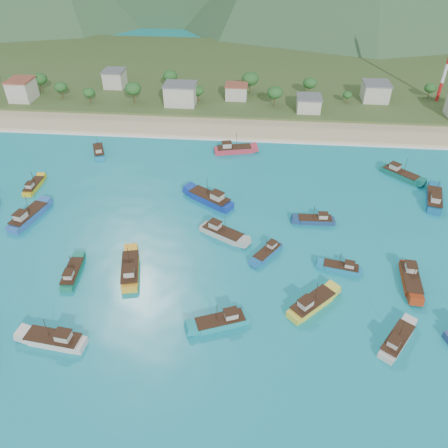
# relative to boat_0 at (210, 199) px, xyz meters

# --- Properties ---
(ground) EXTENTS (600.00, 600.00, 0.00)m
(ground) POSITION_rel_boat_0_xyz_m (8.15, -31.37, -1.01)
(ground) COLOR #0D8594
(ground) RESTS_ON ground
(beach) EXTENTS (400.00, 18.00, 1.20)m
(beach) POSITION_rel_boat_0_xyz_m (8.15, 47.63, -1.01)
(beach) COLOR beige
(beach) RESTS_ON ground
(land) EXTENTS (400.00, 110.00, 2.40)m
(land) POSITION_rel_boat_0_xyz_m (8.15, 108.63, -1.01)
(land) COLOR #385123
(land) RESTS_ON ground
(surf_line) EXTENTS (400.00, 2.50, 0.08)m
(surf_line) POSITION_rel_boat_0_xyz_m (8.15, 38.13, -1.01)
(surf_line) COLOR white
(surf_line) RESTS_ON ground
(village) EXTENTS (203.28, 28.41, 7.56)m
(village) POSITION_rel_boat_0_xyz_m (12.19, 68.09, 3.90)
(village) COLOR beige
(village) RESTS_ON ground
(vegetation) EXTENTS (275.84, 26.23, 8.97)m
(vegetation) POSITION_rel_boat_0_xyz_m (-5.73, 71.17, 4.32)
(vegetation) COLOR #235623
(vegetation) RESTS_ON ground
(boat_0) EXTENTS (12.98, 10.41, 7.70)m
(boat_0) POSITION_rel_boat_0_xyz_m (0.00, 0.00, 0.00)
(boat_0) COLOR #12339C
(boat_0) RESTS_ON ground
(boat_2) EXTENTS (5.99, 12.20, 6.93)m
(boat_2) POSITION_rel_boat_0_xyz_m (-14.15, -29.10, -0.14)
(boat_2) COLOR gold
(boat_2) RESTS_ON ground
(boat_4) EXTENTS (7.04, 8.56, 5.11)m
(boat_4) POSITION_rel_boat_0_xyz_m (15.49, -20.03, -0.47)
(boat_4) COLOR #1D60A5
(boat_4) RESTS_ON ground
(boat_5) EXTENTS (6.31, 12.62, 7.16)m
(boat_5) POSITION_rel_boat_0_xyz_m (-45.01, -12.03, -0.10)
(boat_5) COLOR #2A5BAC
(boat_5) RESTS_ON ground
(boat_6) EXTENTS (4.12, 11.12, 6.44)m
(boat_6) POSITION_rel_boat_0_xyz_m (45.82, -26.43, -0.23)
(boat_6) COLOR #962D0F
(boat_6) RESTS_ON ground
(boat_7) EXTENTS (6.60, 12.46, 7.06)m
(boat_7) POSITION_rel_boat_0_xyz_m (59.65, 5.19, -0.12)
(boat_7) COLOR #0F5888
(boat_7) RESTS_ON ground
(boat_8) EXTENTS (10.58, 10.25, 6.72)m
(boat_8) POSITION_rel_boat_0_xyz_m (53.75, 18.18, -0.18)
(boat_8) COLOR #116255
(boat_8) RESTS_ON ground
(boat_9) EXTENTS (11.61, 4.64, 6.67)m
(boat_9) POSITION_rel_boat_0_xyz_m (-23.08, -48.52, -0.19)
(boat_9) COLOR silver
(boat_9) RESTS_ON ground
(boat_10) EXTENTS (11.36, 8.36, 6.61)m
(boat_10) POSITION_rel_boat_0_xyz_m (4.49, -14.23, -0.20)
(boat_10) COLOR #B9B1A8
(boat_10) RESTS_ON ground
(boat_13) EXTENTS (10.90, 6.69, 6.20)m
(boat_13) POSITION_rel_boat_0_xyz_m (6.87, -41.49, -0.27)
(boat_13) COLOR teal
(boat_13) RESTS_ON ground
(boat_14) EXTENTS (8.71, 4.09, 4.96)m
(boat_14) POSITION_rel_boat_0_xyz_m (31.74, -23.78, -0.50)
(boat_14) COLOR #1577A7
(boat_14) RESTS_ON ground
(boat_15) EXTENTS (6.45, 10.21, 5.82)m
(boat_15) POSITION_rel_boat_0_xyz_m (-38.64, 24.40, -0.34)
(boat_15) COLOR #177EAD
(boat_15) RESTS_ON ground
(boat_18) EXTENTS (3.60, 9.76, 5.65)m
(boat_18) POSITION_rel_boat_0_xyz_m (-26.39, -31.05, -0.37)
(boat_18) COLOR #146F55
(boat_18) RESTS_ON ground
(boat_19) EXTENTS (10.32, 10.25, 6.64)m
(boat_19) POSITION_rel_boat_0_xyz_m (24.40, -35.42, -0.19)
(boat_19) COLOR yellow
(boat_19) RESTS_ON ground
(boat_21) EXTENTS (9.35, 3.07, 5.47)m
(boat_21) POSITION_rel_boat_0_xyz_m (27.43, -6.57, -0.41)
(boat_21) COLOR navy
(boat_21) RESTS_ON ground
(boat_24) EXTENTS (8.20, 9.92, 5.93)m
(boat_24) POSITION_rel_boat_0_xyz_m (39.29, -43.04, -0.32)
(boat_24) COLOR beige
(boat_24) RESTS_ON ground
(boat_25) EXTENTS (12.40, 6.12, 7.04)m
(boat_25) POSITION_rel_boat_0_xyz_m (4.12, 29.21, -0.12)
(boat_25) COLOR #BD3041
(boat_25) RESTS_ON ground
(boat_26) EXTENTS (2.72, 9.18, 5.42)m
(boat_26) POSITION_rel_boat_0_xyz_m (-50.32, 2.62, -0.41)
(boat_26) COLOR gold
(boat_26) RESTS_ON ground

